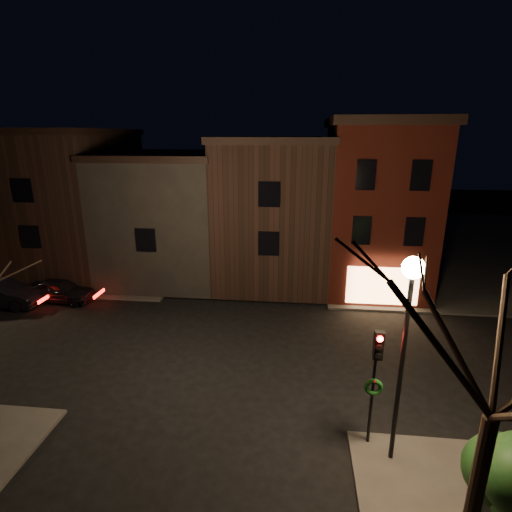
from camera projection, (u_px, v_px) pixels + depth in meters
The scene contains 12 objects.
ground at pixel (227, 349), 18.72m from camera, with size 120.00×120.00×0.00m, color black.
sidewalk_far_right at pixel (487, 246), 35.65m from camera, with size 30.00×30.00×0.12m, color #2D2B28.
sidewalk_far_left at pixel (65, 235), 39.77m from camera, with size 30.00×30.00×0.12m, color #2D2B28.
corner_building at pixel (376, 204), 25.32m from camera, with size 6.50×8.50×10.50m.
row_building_a at pixel (275, 208), 27.13m from camera, with size 7.30×10.30×9.40m.
row_building_b at pixel (172, 213), 28.02m from camera, with size 7.80×10.30×8.40m.
row_building_c at pixel (73, 201), 28.55m from camera, with size 7.30×10.30×9.90m.
street_lamp_near at pixel (409, 307), 10.86m from camera, with size 0.60×0.60×6.48m.
traffic_signal at pixel (375, 371), 12.08m from camera, with size 0.58×0.38×4.05m.
bare_tree_right at pixel (512, 316), 8.06m from camera, with size 6.40×6.40×8.50m.
parked_car_a at pixel (60, 290), 23.91m from camera, with size 1.64×4.08×1.39m, color black.
parked_car_b at pixel (2, 294), 23.24m from camera, with size 1.61×4.63×1.53m, color black.
Camera 1 is at (3.14, -16.37, 9.68)m, focal length 28.00 mm.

